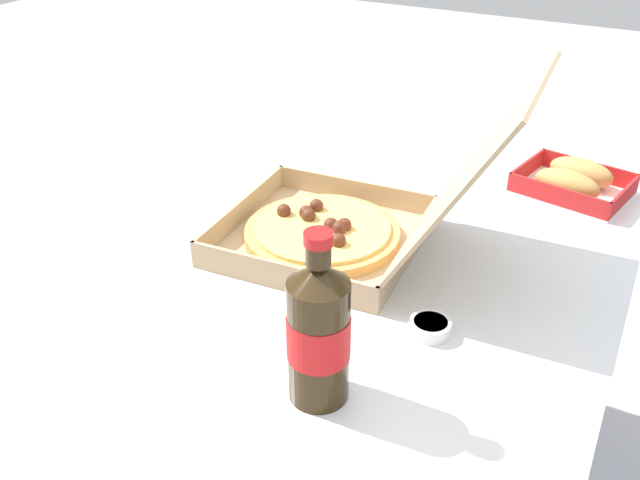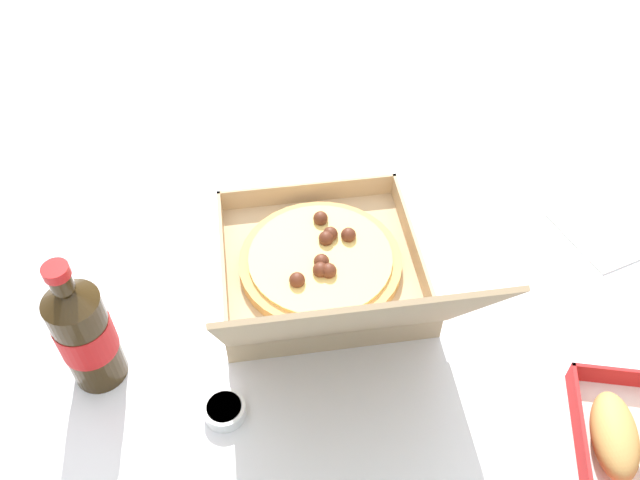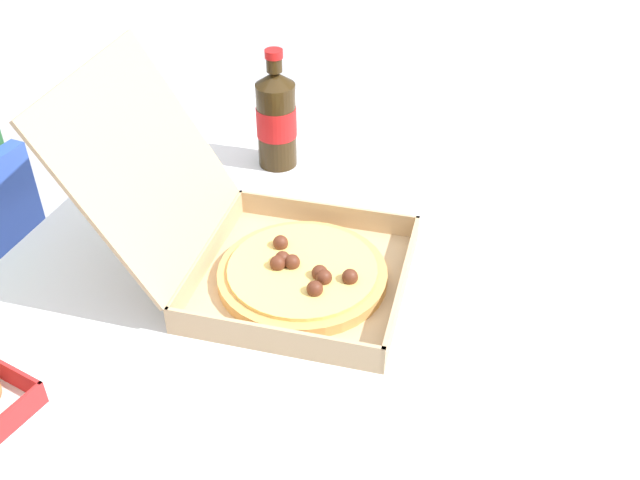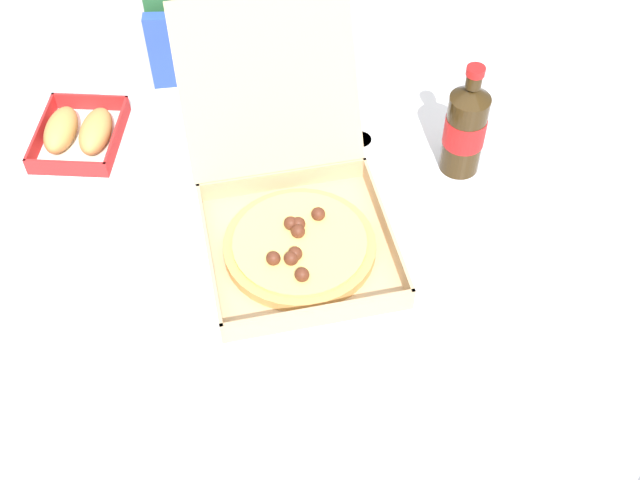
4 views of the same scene
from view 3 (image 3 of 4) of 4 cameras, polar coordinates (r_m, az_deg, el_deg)
name	(u,v)px [view 3 (image 3 of 4)]	position (r m, az deg, el deg)	size (l,w,h in m)	color
dining_table	(290,326)	(1.13, -2.41, -6.82)	(1.30, 0.91, 0.75)	white
pizza_box_open	(274,254)	(1.07, -3.63, -1.14)	(0.34, 0.48, 0.31)	tan
cola_bottle	(276,118)	(1.33, -3.47, 9.60)	(0.07, 0.07, 0.22)	#33230F
dipping_sauce_cup	(200,198)	(1.27, -9.46, 3.26)	(0.06, 0.06, 0.02)	white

